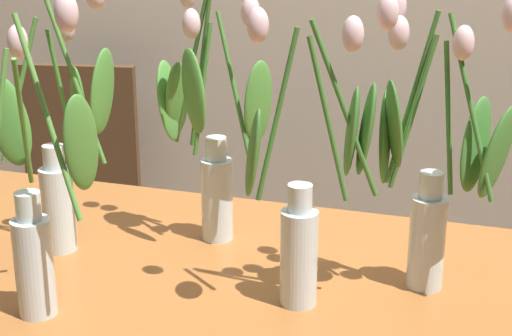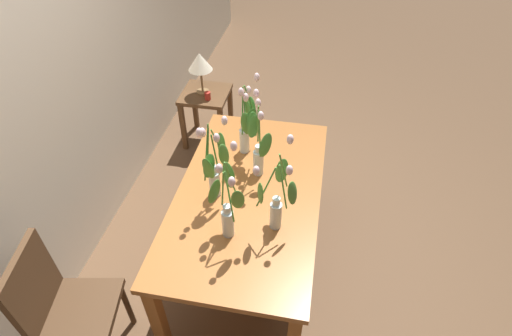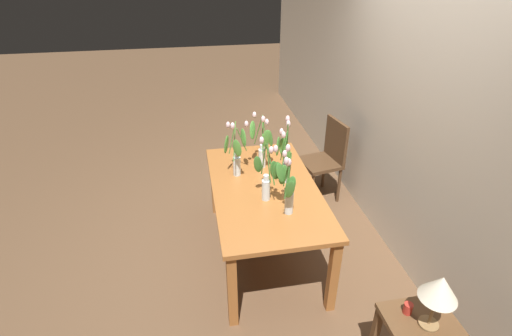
% 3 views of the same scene
% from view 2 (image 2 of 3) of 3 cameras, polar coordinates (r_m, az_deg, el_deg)
% --- Properties ---
extents(ground_plane, '(18.00, 18.00, 0.00)m').
position_cam_2_polar(ground_plane, '(3.11, -0.85, -13.02)').
color(ground_plane, brown).
extents(room_wall_rear, '(9.00, 0.10, 2.70)m').
position_cam_2_polar(room_wall_rear, '(2.68, -29.03, 9.92)').
color(room_wall_rear, beige).
rests_on(room_wall_rear, ground).
extents(dining_table, '(1.60, 0.90, 0.74)m').
position_cam_2_polar(dining_table, '(2.61, -0.99, -4.75)').
color(dining_table, '#A3602D').
rests_on(dining_table, ground).
extents(tulip_vase_0, '(0.27, 0.16, 0.58)m').
position_cam_2_polar(tulip_vase_0, '(2.37, -5.91, -0.03)').
color(tulip_vase_0, silver).
rests_on(tulip_vase_0, dining_table).
extents(tulip_vase_1, '(0.25, 0.21, 0.56)m').
position_cam_2_polar(tulip_vase_1, '(2.55, 0.27, 3.01)').
color(tulip_vase_1, silver).
rests_on(tulip_vase_1, dining_table).
extents(tulip_vase_2, '(0.27, 0.24, 0.57)m').
position_cam_2_polar(tulip_vase_2, '(2.20, 2.98, -4.64)').
color(tulip_vase_2, silver).
rests_on(tulip_vase_2, dining_table).
extents(tulip_vase_3, '(0.25, 0.15, 0.56)m').
position_cam_2_polar(tulip_vase_3, '(2.71, -1.35, 6.10)').
color(tulip_vase_3, silver).
rests_on(tulip_vase_3, dining_table).
extents(tulip_vase_4, '(0.26, 0.24, 0.57)m').
position_cam_2_polar(tulip_vase_4, '(2.17, -4.06, -5.51)').
color(tulip_vase_4, silver).
rests_on(tulip_vase_4, dining_table).
extents(dining_chair, '(0.47, 0.47, 0.93)m').
position_cam_2_polar(dining_chair, '(2.55, -25.79, -17.01)').
color(dining_chair, '#4C331E').
rests_on(dining_chair, ground).
extents(side_table, '(0.44, 0.44, 0.55)m').
position_cam_2_polar(side_table, '(3.96, -7.10, 9.12)').
color(side_table, brown).
rests_on(side_table, ground).
extents(table_lamp, '(0.22, 0.22, 0.40)m').
position_cam_2_polar(table_lamp, '(3.75, -7.97, 14.58)').
color(table_lamp, olive).
rests_on(table_lamp, side_table).
extents(pillar_candle, '(0.06, 0.06, 0.07)m').
position_cam_2_polar(pillar_candle, '(3.77, -6.88, 10.14)').
color(pillar_candle, '#B72D23').
rests_on(pillar_candle, side_table).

